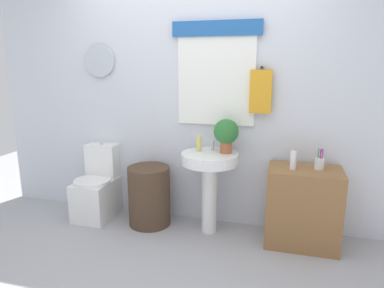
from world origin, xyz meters
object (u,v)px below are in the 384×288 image
Objects in this scene: toilet at (98,189)px; lotion_bottle at (293,160)px; laundry_hamper at (149,196)px; soap_bottle at (199,143)px; potted_plant at (226,133)px; pedestal_sink at (210,172)px; toothbrush_cup at (319,163)px; wooden_cabinet at (303,207)px.

lotion_bottle is (1.99, -0.07, 0.50)m from toilet.
soap_bottle is at bearing 5.62° from laundry_hamper.
toilet is 1.30× the size of laundry_hamper.
laundry_hamper is 1.89× the size of potted_plant.
laundry_hamper is 0.70m from pedestal_sink.
pedestal_sink reaches higher than laundry_hamper.
lotion_bottle is 0.89× the size of toothbrush_cup.
potted_plant reaches higher than toothbrush_cup.
toilet is at bearing 179.63° from toothbrush_cup.
wooden_cabinet is at bearing 0.00° from pedestal_sink.
potted_plant is 1.96× the size of lotion_bottle.
pedestal_sink is 4.85× the size of lotion_bottle.
lotion_bottle is at bearing -3.04° from pedestal_sink.
potted_plant reaches higher than wooden_cabinet.
lotion_bottle reaches higher than wooden_cabinet.
laundry_hamper is 3.28× the size of toothbrush_cup.
potted_plant reaches higher than lotion_bottle.
soap_bottle is (-0.12, 0.05, 0.27)m from pedestal_sink.
laundry_hamper is 1.67m from toothbrush_cup.
toothbrush_cup is (0.22, 0.06, -0.03)m from lotion_bottle.
wooden_cabinet reaches higher than laundry_hamper.
pedestal_sink is 5.17× the size of soap_bottle.
lotion_bottle is (1.38, -0.04, 0.49)m from laundry_hamper.
toilet is 1.26m from soap_bottle.
potted_plant is (0.26, 0.01, 0.11)m from soap_bottle.
pedestal_sink is at bearing -178.81° from toothbrush_cup.
lotion_bottle is at bearing -9.26° from potted_plant.
wooden_cabinet is at bearing -169.72° from toothbrush_cup.
soap_bottle is 0.48× the size of potted_plant.
lotion_bottle reaches higher than pedestal_sink.
potted_plant reaches higher than soap_bottle.
toilet is 5.11× the size of soap_bottle.
toilet is at bearing -178.95° from potted_plant.
lotion_bottle is (0.75, -0.04, 0.19)m from pedestal_sink.
lotion_bottle is at bearing -5.88° from soap_bottle.
soap_bottle is (0.51, 0.05, 0.57)m from laundry_hamper.
pedestal_sink is 0.90m from wooden_cabinet.
soap_bottle is at bearing 178.45° from toothbrush_cup.
toothbrush_cup is (0.11, 0.02, 0.41)m from wooden_cabinet.
soap_bottle is 0.83× the size of toothbrush_cup.
toilet reaches higher than wooden_cabinet.
laundry_hamper is at bearing 178.34° from lotion_bottle.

